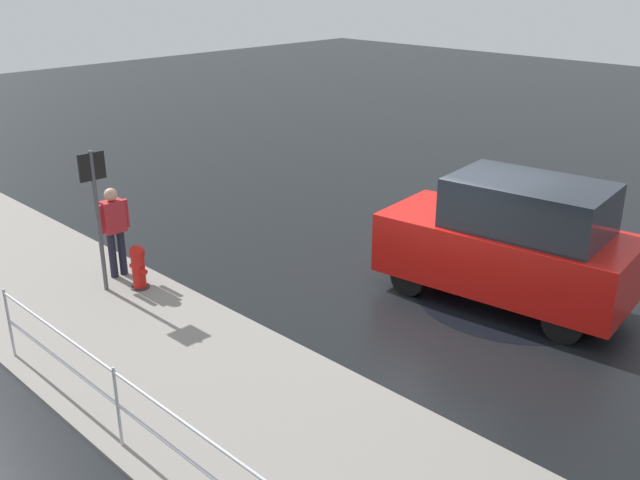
# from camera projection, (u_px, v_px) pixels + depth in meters

# --- Properties ---
(ground_plane) EXTENTS (60.00, 60.00, 0.00)m
(ground_plane) POSITION_uv_depth(u_px,v_px,m) (437.00, 300.00, 11.54)
(ground_plane) COLOR black
(kerb_strip) EXTENTS (24.00, 3.20, 0.04)m
(kerb_strip) POSITION_uv_depth(u_px,v_px,m) (235.00, 407.00, 8.75)
(kerb_strip) COLOR gray
(kerb_strip) RESTS_ON ground
(moving_hatchback) EXTENTS (4.07, 2.15, 2.06)m
(moving_hatchback) POSITION_uv_depth(u_px,v_px,m) (511.00, 242.00, 11.14)
(moving_hatchback) COLOR red
(moving_hatchback) RESTS_ON ground
(fire_hydrant) EXTENTS (0.42, 0.31, 0.80)m
(fire_hydrant) POSITION_uv_depth(u_px,v_px,m) (138.00, 268.00, 11.77)
(fire_hydrant) COLOR red
(fire_hydrant) RESTS_ON ground
(pedestrian) EXTENTS (0.25, 0.57, 1.62)m
(pedestrian) POSITION_uv_depth(u_px,v_px,m) (114.00, 226.00, 12.04)
(pedestrian) COLOR #B2262D
(pedestrian) RESTS_ON ground
(metal_railing) EXTENTS (8.44, 0.04, 1.05)m
(metal_railing) POSITION_uv_depth(u_px,v_px,m) (192.00, 450.00, 6.86)
(metal_railing) COLOR #B7BABF
(metal_railing) RESTS_ON ground
(sign_post) EXTENTS (0.07, 0.44, 2.40)m
(sign_post) POSITION_uv_depth(u_px,v_px,m) (96.00, 201.00, 11.28)
(sign_post) COLOR #4C4C51
(sign_post) RESTS_ON ground
(puddle_patch) EXTENTS (3.26, 3.26, 0.01)m
(puddle_patch) POSITION_uv_depth(u_px,v_px,m) (513.00, 296.00, 11.69)
(puddle_patch) COLOR black
(puddle_patch) RESTS_ON ground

